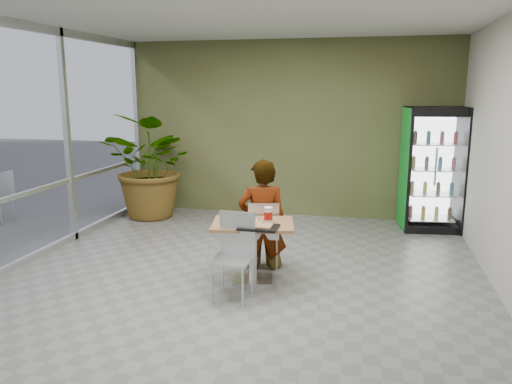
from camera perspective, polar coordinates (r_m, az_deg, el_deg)
ground at (r=6.21m, az=-1.91°, el=-10.32°), size 7.00×7.00×0.00m
room_envelope at (r=5.80m, az=-2.02°, el=4.50°), size 6.00×7.00×3.20m
storefront_frame at (r=7.18m, az=-25.90°, el=4.73°), size 0.10×7.00×3.20m
dining_table at (r=6.07m, az=-0.36°, el=-5.47°), size 1.08×0.85×0.75m
chair_far at (r=6.53m, az=0.85°, el=-4.29°), size 0.48×0.48×0.90m
chair_near at (r=5.68m, az=-2.43°, el=-6.40°), size 0.45×0.46×0.96m
seated_woman at (r=6.56m, az=0.74°, el=-3.79°), size 0.73×0.56×1.75m
pizza_plate at (r=6.01m, az=-0.33°, el=-3.36°), size 0.29×0.28×0.03m
soda_cup at (r=6.00m, az=1.41°, el=-2.65°), size 0.11×0.11×0.19m
napkin_stack at (r=5.93m, az=-2.65°, el=-3.64°), size 0.18×0.18×0.02m
cafeteria_tray at (r=5.76m, az=0.31°, el=-4.05°), size 0.45×0.33×0.03m
beverage_fridge at (r=8.77m, az=19.51°, el=2.47°), size 1.02×0.83×2.04m
potted_plant at (r=9.24m, az=-11.63°, el=2.94°), size 2.13×2.00×1.91m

